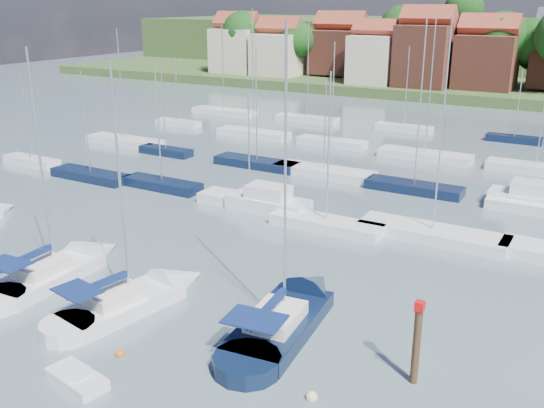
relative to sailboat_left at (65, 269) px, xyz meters
The scene contains 11 objects.
ground 38.45m from the sailboat_left, 74.18° to the left, with size 260.00×260.00×0.00m, color #46585F.
sailboat_left is the anchor object (origin of this frame).
sailboat_centre 6.99m from the sailboat_left, ahead, with size 4.76×11.29×14.91m.
sailboat_navy 15.47m from the sailboat_left, ahead, with size 4.59×12.74×17.23m.
tender 12.58m from the sailboat_left, 39.56° to the right, with size 3.29×1.94×0.67m.
timber_piling 22.95m from the sailboat_left, ahead, with size 0.40×0.40×6.37m.
buoy_c 7.47m from the sailboat_left, 35.94° to the right, with size 0.51×0.51×0.51m, color #D85914.
buoy_d 11.10m from the sailboat_left, 28.60° to the right, with size 0.46×0.46×0.46m, color #D85914.
buoy_e 15.39m from the sailboat_left, 12.92° to the left, with size 0.43×0.43×0.43m, color beige.
buoy_f 19.79m from the sailboat_left, 10.58° to the right, with size 0.55×0.55×0.55m, color beige.
marina_field 34.45m from the sailboat_left, 68.92° to the left, with size 79.62×41.41×15.93m.
Camera 1 is at (18.72, -20.96, 16.60)m, focal length 40.00 mm.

